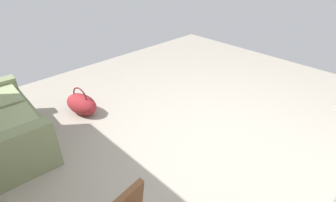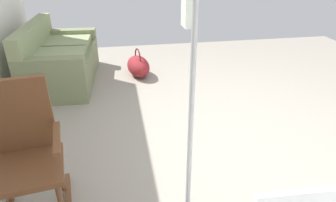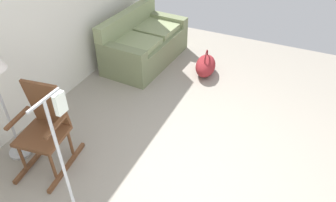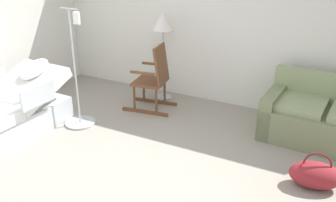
# 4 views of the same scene
# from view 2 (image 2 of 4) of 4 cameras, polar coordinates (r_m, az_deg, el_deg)

# --- Properties ---
(ground_plane) EXTENTS (6.99, 6.99, 0.00)m
(ground_plane) POSITION_cam_2_polar(r_m,az_deg,el_deg) (3.27, 11.91, -6.80)
(ground_plane) COLOR gray
(couch) EXTENTS (1.64, 0.94, 0.85)m
(couch) POSITION_cam_2_polar(r_m,az_deg,el_deg) (4.68, -19.59, 6.99)
(couch) COLOR #737D57
(couch) RESTS_ON ground
(rocking_chair) EXTENTS (0.82, 0.58, 1.05)m
(rocking_chair) POSITION_cam_2_polar(r_m,az_deg,el_deg) (2.33, -25.21, -9.41)
(rocking_chair) COLOR brown
(rocking_chair) RESTS_ON ground
(duffel_bag) EXTENTS (0.61, 0.42, 0.43)m
(duffel_bag) POSITION_cam_2_polar(r_m,az_deg,el_deg) (4.70, -5.60, 6.56)
(duffel_bag) COLOR maroon
(duffel_bag) RESTS_ON ground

